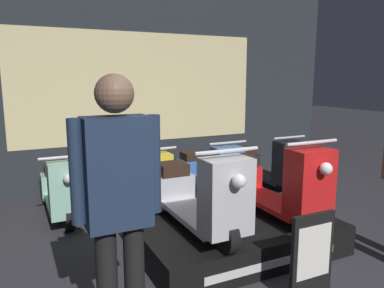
# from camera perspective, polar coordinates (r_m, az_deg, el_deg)

# --- Properties ---
(shop_wall_back) EXTENTS (7.13, 0.09, 3.20)m
(shop_wall_back) POSITION_cam_1_polar(r_m,az_deg,el_deg) (6.04, -7.88, 8.94)
(shop_wall_back) COLOR #23282D
(shop_wall_back) RESTS_ON ground_plane
(display_platform) EXTENTS (1.95, 1.32, 0.30)m
(display_platform) POSITION_cam_1_polar(r_m,az_deg,el_deg) (3.93, 6.33, -13.41)
(display_platform) COLOR black
(display_platform) RESTS_ON ground_plane
(scooter_display_left) EXTENTS (0.56, 1.54, 0.87)m
(scooter_display_left) POSITION_cam_1_polar(r_m,az_deg,el_deg) (3.52, 0.82, -7.89)
(scooter_display_left) COLOR black
(scooter_display_left) RESTS_ON display_platform
(scooter_display_right) EXTENTS (0.56, 1.54, 0.87)m
(scooter_display_right) POSITION_cam_1_polar(r_m,az_deg,el_deg) (3.97, 12.27, -6.01)
(scooter_display_right) COLOR black
(scooter_display_right) RESTS_ON display_platform
(scooter_backrow_1) EXTENTS (0.56, 1.54, 0.87)m
(scooter_backrow_1) POSITION_cam_1_polar(r_m,az_deg,el_deg) (4.97, -19.17, -6.60)
(scooter_backrow_1) COLOR black
(scooter_backrow_1) RESTS_ON ground_plane
(scooter_backrow_2) EXTENTS (0.56, 1.54, 0.87)m
(scooter_backrow_2) POSITION_cam_1_polar(r_m,az_deg,el_deg) (5.18, -7.60, -5.44)
(scooter_backrow_2) COLOR black
(scooter_backrow_2) RESTS_ON ground_plane
(scooter_backrow_3) EXTENTS (0.56, 1.54, 0.87)m
(scooter_backrow_3) POSITION_cam_1_polar(r_m,az_deg,el_deg) (5.58, 2.65, -4.23)
(scooter_backrow_3) COLOR black
(scooter_backrow_3) RESTS_ON ground_plane
(scooter_backrow_4) EXTENTS (0.56, 1.54, 0.87)m
(scooter_backrow_4) POSITION_cam_1_polar(r_m,az_deg,el_deg) (6.13, 11.27, -3.10)
(scooter_backrow_4) COLOR black
(scooter_backrow_4) RESTS_ON ground_plane
(person_left_browsing) EXTENTS (0.54, 0.23, 1.74)m
(person_left_browsing) POSITION_cam_1_polar(r_m,az_deg,el_deg) (2.29, -11.20, -7.98)
(person_left_browsing) COLOR black
(person_left_browsing) RESTS_ON ground_plane
(price_sign_board) EXTENTS (0.39, 0.04, 0.70)m
(price_sign_board) POSITION_cam_1_polar(r_m,az_deg,el_deg) (3.14, 17.81, -16.04)
(price_sign_board) COLOR black
(price_sign_board) RESTS_ON ground_plane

